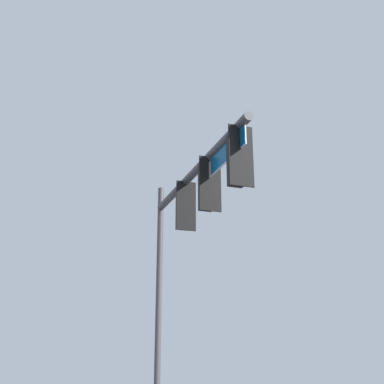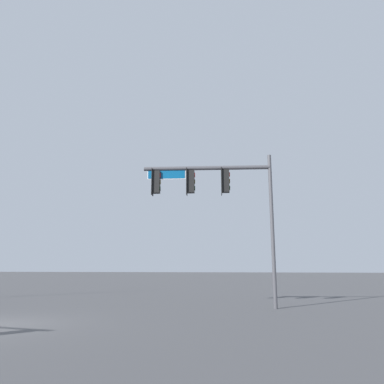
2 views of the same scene
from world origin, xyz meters
The scene contains 1 object.
signal_pole_near centered at (-5.50, -7.19, 5.55)m, with size 6.03×1.72×7.15m.
Camera 1 is at (6.79, -8.42, 1.62)m, focal length 50.00 mm.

